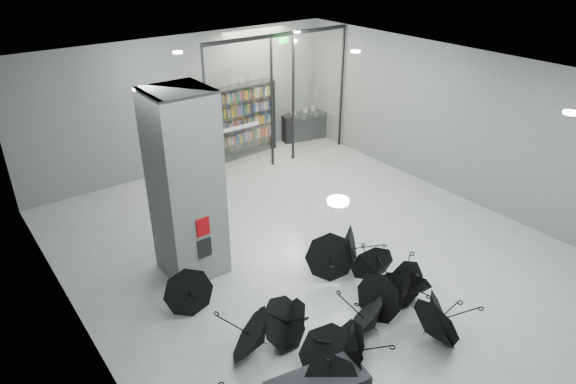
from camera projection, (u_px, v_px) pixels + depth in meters
room at (347, 149)px, 9.72m from camera, size 14.00×14.02×4.01m
column at (186, 186)px, 10.19m from camera, size 1.20×1.20×4.00m
fire_cabinet at (203, 227)px, 10.05m from camera, size 0.28×0.04×0.38m
info_panel at (205, 248)px, 10.27m from camera, size 0.30×0.03×0.42m
exit_sign at (284, 41)px, 14.32m from camera, size 0.30×0.06×0.15m
glass_partition at (280, 96)px, 15.21m from camera, size 5.06×0.08×4.00m
bookshelf at (245, 120)px, 16.30m from camera, size 2.14×0.59×2.33m
shop_counter at (303, 126)px, 17.89m from camera, size 1.66×0.94×0.94m
umbrella_cluster at (342, 323)px, 9.08m from camera, size 5.64×4.69×1.31m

